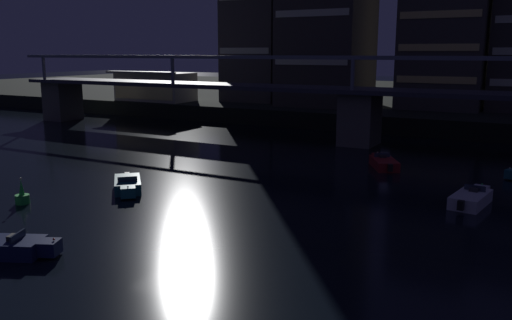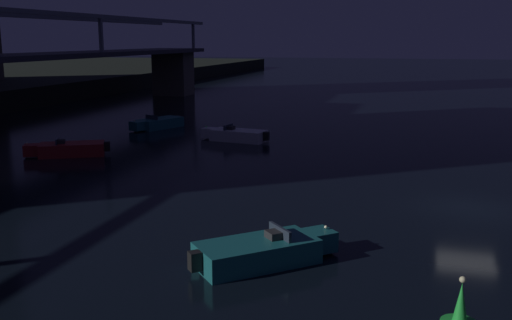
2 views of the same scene
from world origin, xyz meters
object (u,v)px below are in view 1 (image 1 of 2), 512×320
(waterfront_pavilion, at_px, (155,86))
(speedboat_near_center, at_px, (128,185))
(speedboat_mid_right, at_px, (383,163))
(tower_central, at_px, (445,31))
(speedboat_mid_center, at_px, (6,247))
(speedboat_near_right, at_px, (471,198))
(river_bridge, at_px, (360,102))
(channel_buoy, at_px, (22,197))

(waterfront_pavilion, bearing_deg, speedboat_near_center, -53.26)
(speedboat_mid_right, bearing_deg, tower_central, 91.76)
(speedboat_mid_center, distance_m, speedboat_mid_right, 30.69)
(speedboat_near_right, xyz_separation_m, speedboat_mid_center, (-18.82, -20.29, 0.00))
(speedboat_near_center, height_order, speedboat_mid_center, same)
(river_bridge, xyz_separation_m, tower_central, (4.51, 20.99, 8.00))
(waterfront_pavilion, bearing_deg, channel_buoy, -60.60)
(speedboat_mid_center, bearing_deg, speedboat_near_center, 104.98)
(river_bridge, height_order, speedboat_near_center, river_bridge)
(tower_central, bearing_deg, speedboat_near_center, -105.29)
(tower_central, distance_m, channel_buoy, 57.37)
(speedboat_near_right, bearing_deg, channel_buoy, -151.72)
(speedboat_near_center, xyz_separation_m, speedboat_near_right, (22.10, 8.03, 0.00))
(speedboat_near_center, bearing_deg, speedboat_mid_center, -75.02)
(tower_central, xyz_separation_m, speedboat_near_right, (9.07, -39.62, -12.11))
(tower_central, bearing_deg, speedboat_mid_center, -99.24)
(river_bridge, relative_size, speedboat_mid_center, 19.10)
(speedboat_near_right, bearing_deg, speedboat_mid_center, -132.83)
(river_bridge, bearing_deg, speedboat_near_center, -107.71)
(river_bridge, relative_size, speedboat_near_right, 18.29)
(speedboat_mid_center, bearing_deg, waterfront_pavilion, 122.25)
(speedboat_near_center, relative_size, speedboat_mid_center, 0.89)
(river_bridge, bearing_deg, speedboat_mid_right, -61.74)
(river_bridge, xyz_separation_m, speedboat_mid_right, (5.46, -10.16, -4.12))
(speedboat_mid_center, height_order, channel_buoy, channel_buoy)
(speedboat_mid_center, xyz_separation_m, speedboat_mid_right, (10.70, 28.76, 0.00))
(tower_central, distance_m, speedboat_mid_center, 61.90)
(waterfront_pavilion, relative_size, channel_buoy, 7.05)
(speedboat_mid_right, height_order, channel_buoy, channel_buoy)
(tower_central, xyz_separation_m, channel_buoy, (-16.77, -53.53, -12.05))
(speedboat_near_right, bearing_deg, speedboat_near_center, -160.03)
(river_bridge, bearing_deg, channel_buoy, -110.65)
(speedboat_near_center, bearing_deg, speedboat_near_right, 19.97)
(speedboat_near_center, relative_size, channel_buoy, 2.55)
(speedboat_mid_right, relative_size, channel_buoy, 2.78)
(speedboat_near_right, xyz_separation_m, speedboat_mid_right, (-8.12, 8.47, 0.00))
(speedboat_near_center, bearing_deg, tower_central, 74.71)
(waterfront_pavilion, distance_m, speedboat_near_right, 59.49)
(speedboat_near_center, height_order, channel_buoy, channel_buoy)
(speedboat_mid_center, relative_size, speedboat_mid_right, 1.02)
(tower_central, distance_m, waterfront_pavilion, 43.55)
(waterfront_pavilion, bearing_deg, speedboat_mid_right, -27.30)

